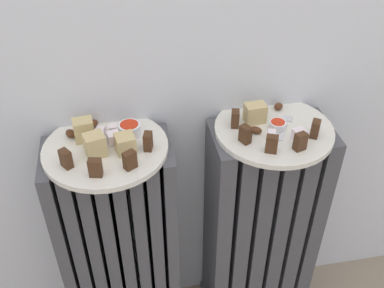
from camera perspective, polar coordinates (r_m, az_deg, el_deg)
radiator_left at (r=1.20m, az=-8.96°, el=-13.29°), size 0.29×0.15×0.65m
radiator_right at (r=1.24m, az=8.57°, el=-10.90°), size 0.29×0.15×0.65m
plate_left at (r=0.96m, az=-10.85°, el=-0.56°), size 0.26×0.26×0.01m
plate_right at (r=1.01m, az=10.29°, el=1.78°), size 0.26×0.26×0.01m
dark_cake_slice_left_0 at (r=0.91m, az=-15.64°, el=-1.81°), size 0.03×0.03×0.04m
dark_cake_slice_left_1 at (r=0.88m, az=-12.12°, el=-2.95°), size 0.03×0.02×0.04m
dark_cake_slice_left_2 at (r=0.88m, az=-7.85°, el=-2.03°), size 0.03×0.03×0.04m
dark_cake_slice_left_3 at (r=0.93m, az=-5.58°, el=0.33°), size 0.02×0.03×0.04m
marble_cake_slice_left_0 at (r=0.93m, az=-8.42°, el=0.05°), size 0.04×0.04×0.04m
marble_cake_slice_left_1 at (r=0.97m, az=-13.51°, el=1.74°), size 0.04×0.04×0.05m
marble_cake_slice_left_2 at (r=0.93m, az=-12.15°, el=-0.12°), size 0.05×0.05×0.05m
turkish_delight_left_0 at (r=0.96m, az=-11.66°, el=0.72°), size 0.02×0.02×0.02m
turkish_delight_left_1 at (r=0.99m, az=-11.44°, el=1.62°), size 0.02×0.02×0.02m
turkish_delight_left_2 at (r=0.96m, az=-9.85°, el=0.74°), size 0.03×0.03×0.03m
turkish_delight_left_3 at (r=0.99m, az=-9.93°, el=1.88°), size 0.02×0.02×0.02m
medjool_date_left_0 at (r=1.02m, az=-12.37°, el=2.53°), size 0.03×0.03×0.01m
medjool_date_left_1 at (r=1.00m, az=-15.07°, el=1.29°), size 0.03×0.03×0.02m
medjool_date_left_2 at (r=1.00m, az=-7.88°, el=2.64°), size 0.03×0.03×0.02m
jam_bowl_left at (r=0.98m, az=-7.89°, el=1.93°), size 0.05×0.05×0.03m
dark_cake_slice_right_0 at (r=0.99m, az=5.48°, el=3.20°), size 0.02×0.03×0.04m
dark_cake_slice_right_1 at (r=0.95m, az=6.75°, el=1.22°), size 0.03×0.03×0.04m
dark_cake_slice_right_2 at (r=0.93m, az=10.03°, el=-0.00°), size 0.03×0.03×0.04m
dark_cake_slice_right_3 at (r=0.95m, az=13.52°, el=0.29°), size 0.03×0.02×0.04m
dark_cake_slice_right_4 at (r=0.99m, az=15.30°, el=1.86°), size 0.03×0.03×0.04m
marble_cake_slice_right_0 at (r=1.01m, az=7.96°, el=3.89°), size 0.05×0.04×0.04m
turkish_delight_right_0 at (r=0.98m, az=13.41°, el=1.12°), size 0.03×0.03×0.02m
turkish_delight_right_1 at (r=0.97m, az=10.01°, el=1.17°), size 0.02×0.02×0.02m
medjool_date_right_0 at (r=1.05m, az=8.88°, el=4.15°), size 0.03×0.03×0.02m
medjool_date_right_1 at (r=1.07m, az=10.86°, el=4.69°), size 0.03×0.03×0.02m
medjool_date_right_2 at (r=0.98m, az=8.02°, el=1.76°), size 0.03×0.03×0.01m
jam_bowl_right at (r=1.00m, az=10.75°, el=2.37°), size 0.04×0.04×0.02m
fork at (r=1.02m, az=11.72°, el=2.28°), size 0.06×0.09×0.00m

